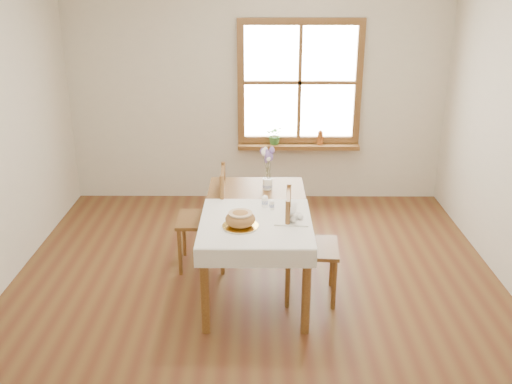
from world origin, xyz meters
TOP-DOWN VIEW (x-y plane):
  - ground at (0.00, 0.00)m, footprint 5.00×5.00m
  - room_walls at (0.00, 0.00)m, footprint 4.60×5.10m
  - window at (0.50, 2.47)m, footprint 1.46×0.08m
  - window_sill at (0.50, 2.40)m, footprint 1.46×0.20m
  - dining_table at (0.00, 0.30)m, footprint 0.90×1.60m
  - table_linen at (0.00, -0.00)m, footprint 0.91×0.99m
  - chair_left at (-0.52, 0.68)m, footprint 0.49×0.47m
  - chair_right at (0.47, 0.11)m, footprint 0.50×0.48m
  - bread_plate at (-0.12, -0.12)m, footprint 0.35×0.35m
  - bread_loaf at (-0.12, -0.12)m, footprint 0.24×0.24m
  - egg_napkin at (0.29, 0.01)m, footprint 0.30×0.26m
  - eggs at (0.29, 0.01)m, footprint 0.23×0.21m
  - salt_shaker at (0.08, 0.31)m, footprint 0.06×0.06m
  - pepper_shaker at (0.13, 0.25)m, footprint 0.05×0.05m
  - flower_vase at (0.10, 0.75)m, footprint 0.12×0.12m
  - lavender_bouquet at (0.10, 0.75)m, footprint 0.16×0.16m
  - potted_plant at (0.22, 2.40)m, footprint 0.23×0.25m
  - amber_bottle at (0.76, 2.40)m, footprint 0.07×0.07m

SIDE VIEW (x-z plane):
  - ground at x=0.00m, z-range 0.00..0.00m
  - chair_right at x=0.47m, z-range 0.00..0.97m
  - chair_left at x=-0.52m, z-range 0.00..0.98m
  - dining_table at x=0.00m, z-range 0.29..1.04m
  - window_sill at x=0.50m, z-range 0.66..0.71m
  - table_linen at x=0.00m, z-range 0.75..0.76m
  - egg_napkin at x=0.29m, z-range 0.76..0.77m
  - bread_plate at x=-0.12m, z-range 0.76..0.78m
  - eggs at x=0.29m, z-range 0.77..0.82m
  - flower_vase at x=0.10m, z-range 0.75..0.85m
  - amber_bottle at x=0.76m, z-range 0.71..0.89m
  - pepper_shaker at x=0.13m, z-range 0.76..0.85m
  - potted_plant at x=0.22m, z-range 0.71..0.89m
  - salt_shaker at x=0.08m, z-range 0.76..0.87m
  - bread_loaf at x=-0.12m, z-range 0.78..0.91m
  - lavender_bouquet at x=0.10m, z-range 0.85..1.16m
  - window at x=0.50m, z-range 0.72..2.18m
  - room_walls at x=0.00m, z-range 0.38..3.03m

